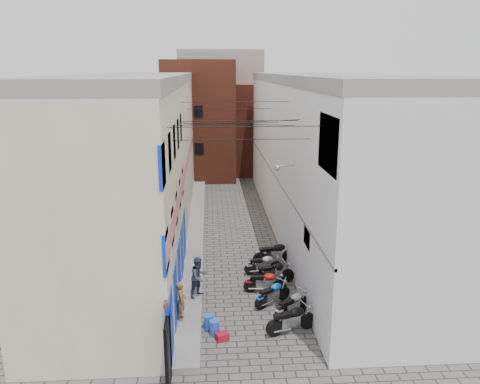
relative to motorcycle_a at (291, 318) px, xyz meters
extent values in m
plane|color=#575452|center=(-1.66, -2.23, -0.58)|extent=(90.00, 90.00, 0.00)
cube|color=gray|center=(-3.71, 10.77, -0.45)|extent=(0.90, 26.00, 0.25)
cube|color=beige|center=(-6.66, 10.77, 3.67)|extent=(5.00, 26.00, 8.50)
cube|color=#DD7C86|center=(-4.20, 10.77, 3.42)|extent=(0.10, 26.00, 0.80)
cube|color=#0C2EBE|center=(-4.19, 2.67, 0.72)|extent=(0.12, 10.20, 2.40)
cube|color=#0C2EBE|center=(-4.21, 2.67, 4.72)|extent=(0.10, 10.20, 4.00)
cube|color=gray|center=(-6.66, 10.77, 8.17)|extent=(5.10, 26.00, 0.50)
cube|color=black|center=(-4.18, -2.63, 0.52)|extent=(0.10, 1.20, 2.20)
cube|color=silver|center=(3.34, 10.77, 3.67)|extent=(5.00, 26.00, 8.50)
cube|color=#0C2EBE|center=(0.89, -0.73, 6.42)|extent=(0.10, 2.40, 1.80)
cube|color=white|center=(0.90, 1.77, 2.42)|extent=(0.08, 1.00, 0.70)
cylinder|color=#B2B2B7|center=(0.49, 4.77, 4.62)|extent=(0.80, 0.06, 0.06)
sphere|color=#B2B2B7|center=(0.09, 4.77, 4.52)|extent=(0.28, 0.28, 0.28)
cube|color=gray|center=(3.34, 10.77, 8.17)|extent=(5.10, 26.00, 0.50)
cube|color=gray|center=(0.88, 10.77, 2.82)|extent=(0.10, 26.00, 0.12)
cube|color=brown|center=(-3.66, 25.77, 4.42)|extent=(6.00, 6.00, 10.00)
cube|color=brown|center=(1.34, 27.77, 3.42)|extent=(5.00, 6.00, 8.00)
cube|color=gray|center=(-1.66, 31.77, 4.92)|extent=(8.00, 5.00, 11.00)
cube|color=black|center=(-1.66, 22.97, 0.62)|extent=(2.00, 0.30, 2.40)
cylinder|color=black|center=(-1.66, -0.23, 6.92)|extent=(5.20, 0.02, 0.02)
cylinder|color=black|center=(-1.66, 1.77, 6.22)|extent=(5.20, 0.02, 0.02)
cylinder|color=black|center=(-1.66, 4.27, 6.62)|extent=(5.20, 0.02, 0.02)
cylinder|color=black|center=(-1.66, 6.77, 7.22)|extent=(5.20, 0.02, 0.02)
cylinder|color=black|center=(-1.66, 9.77, 5.92)|extent=(5.20, 0.02, 0.02)
cylinder|color=black|center=(-1.66, 12.77, 6.42)|extent=(5.20, 0.02, 0.02)
cylinder|color=black|center=(-1.66, 2.77, 6.72)|extent=(5.65, 2.07, 0.02)
cylinder|color=black|center=(-1.66, 5.77, 6.32)|extent=(5.80, 1.58, 0.02)
imported|color=olive|center=(-3.99, 0.76, 0.43)|extent=(0.40, 0.57, 1.51)
imported|color=#333C4D|center=(-3.36, 2.57, 0.52)|extent=(1.03, 1.03, 1.68)
cylinder|color=blue|center=(-2.78, 0.02, -0.29)|extent=(0.43, 0.43, 0.56)
cylinder|color=#2359B1|center=(-3.00, 0.41, -0.30)|extent=(0.36, 0.36, 0.56)
cube|color=#AD0C21|center=(-2.52, -0.34, -0.44)|extent=(0.53, 0.47, 0.28)
camera|label=1|loc=(-2.85, -14.96, 8.68)|focal=35.00mm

